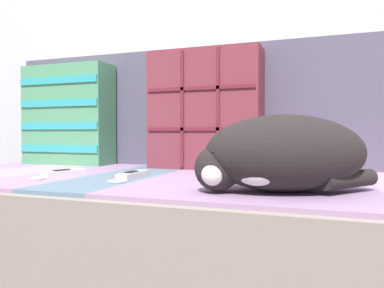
{
  "coord_description": "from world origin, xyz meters",
  "views": [
    {
      "loc": [
        0.49,
        -0.97,
        0.51
      ],
      "look_at": [
        0.13,
        0.03,
        0.48
      ],
      "focal_mm": 35.0,
      "sensor_mm": 36.0,
      "label": 1
    }
  ],
  "objects": [
    {
      "name": "couch",
      "position": [
        0.0,
        0.11,
        0.19
      ],
      "size": [
        1.72,
        0.89,
        0.38
      ],
      "color": "#3D3838",
      "rests_on": "ground_plane"
    },
    {
      "name": "sofa_backrest",
      "position": [
        0.0,
        0.48,
        0.61
      ],
      "size": [
        1.69,
        0.14,
        0.47
      ],
      "color": "#514C60",
      "rests_on": "couch"
    },
    {
      "name": "throw_pillow_quilted",
      "position": [
        0.06,
        0.33,
        0.6
      ],
      "size": [
        0.41,
        0.14,
        0.43
      ],
      "color": "brown",
      "rests_on": "couch"
    },
    {
      "name": "throw_pillow_striped",
      "position": [
        -0.55,
        0.33,
        0.58
      ],
      "size": [
        0.39,
        0.14,
        0.41
      ],
      "color": "#4C9366",
      "rests_on": "couch"
    },
    {
      "name": "sleeping_cat",
      "position": [
        0.39,
        -0.13,
        0.46
      ],
      "size": [
        0.42,
        0.35,
        0.17
      ],
      "color": "black",
      "rests_on": "couch"
    },
    {
      "name": "game_remote_near",
      "position": [
        -0.27,
        -0.05,
        0.39
      ],
      "size": [
        0.09,
        0.19,
        0.02
      ],
      "color": "white",
      "rests_on": "couch"
    },
    {
      "name": "game_remote_far",
      "position": [
        -0.04,
        -0.02,
        0.39
      ],
      "size": [
        0.05,
        0.19,
        0.02
      ],
      "color": "white",
      "rests_on": "couch"
    }
  ]
}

